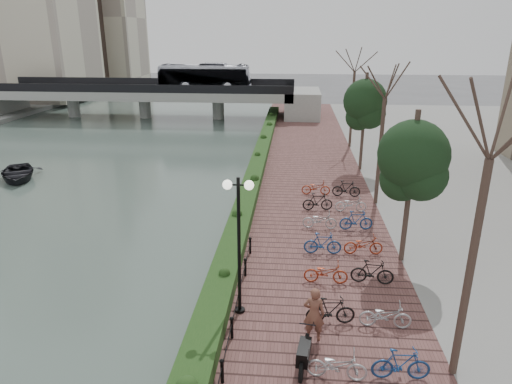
# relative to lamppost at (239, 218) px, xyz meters

# --- Properties ---
(river_water) EXTENTS (30.00, 130.00, 0.02)m
(river_water) POSITION_rel_lamppost_xyz_m (-16.47, 20.50, -4.06)
(river_water) COLOR #40504A
(river_water) RESTS_ON ground
(promenade) EXTENTS (8.00, 75.00, 0.50)m
(promenade) POSITION_rel_lamppost_xyz_m (2.53, 13.00, -3.82)
(promenade) COLOR brown
(promenade) RESTS_ON ground
(hedge) EXTENTS (1.10, 56.00, 0.60)m
(hedge) POSITION_rel_lamppost_xyz_m (-0.87, 15.50, -3.27)
(hedge) COLOR #173914
(hedge) RESTS_ON promenade
(chain_fence) EXTENTS (0.10, 14.10, 0.70)m
(chain_fence) POSITION_rel_lamppost_xyz_m (-0.07, -2.50, -3.22)
(chain_fence) COLOR black
(chain_fence) RESTS_ON promenade
(lamppost) EXTENTS (1.02, 0.32, 4.96)m
(lamppost) POSITION_rel_lamppost_xyz_m (0.00, 0.00, 0.00)
(lamppost) COLOR black
(lamppost) RESTS_ON promenade
(motorcycle) EXTENTS (0.71, 1.64, 0.99)m
(motorcycle) POSITION_rel_lamppost_xyz_m (2.22, -2.60, -3.07)
(motorcycle) COLOR black
(motorcycle) RESTS_ON promenade
(pedestrian) EXTENTS (0.72, 0.52, 1.86)m
(pedestrian) POSITION_rel_lamppost_xyz_m (2.53, -1.33, -2.64)
(pedestrian) COLOR brown
(pedestrian) RESTS_ON promenade
(bicycle_parking) EXTENTS (2.40, 17.32, 1.00)m
(bicycle_parking) POSITION_rel_lamppost_xyz_m (4.02, 4.79, -3.10)
(bicycle_parking) COLOR #B0B1B5
(bicycle_parking) RESTS_ON promenade
(street_trees) EXTENTS (3.20, 37.12, 6.80)m
(street_trees) POSITION_rel_lamppost_xyz_m (6.53, 8.18, -0.39)
(street_trees) COLOR #3C2D23
(street_trees) RESTS_ON promenade
(bridge) EXTENTS (36.00, 10.77, 6.50)m
(bridge) POSITION_rel_lamppost_xyz_m (-14.92, 40.50, -0.70)
(bridge) COLOR gray
(bridge) RESTS_ON ground
(boat) EXTENTS (5.00, 5.51, 0.94)m
(boat) POSITION_rel_lamppost_xyz_m (-17.65, 15.41, -3.58)
(boat) COLOR black
(boat) RESTS_ON river_water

